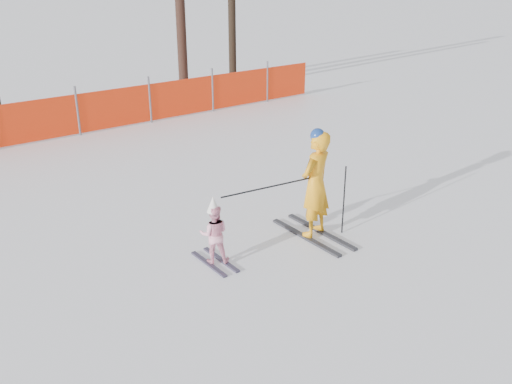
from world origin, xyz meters
The scene contains 6 objects.
ground centered at (0.00, 0.00, 0.00)m, with size 120.00×120.00×0.00m, color white.
adult centered at (1.08, 0.38, 0.90)m, with size 0.72×1.58×1.81m.
child centered at (-0.69, 0.59, 0.49)m, with size 0.55×0.89×1.07m.
ski_poles centered at (0.77, 0.36, 0.84)m, with size 2.11×0.42×1.16m.
safety_fence centered at (-1.19, 8.11, 0.56)m, with size 17.57×0.06×1.25m.
tree_trunks centered at (3.21, 10.80, 2.68)m, with size 7.84×0.84×5.90m.
Camera 1 is at (-4.63, -5.72, 4.23)m, focal length 40.00 mm.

